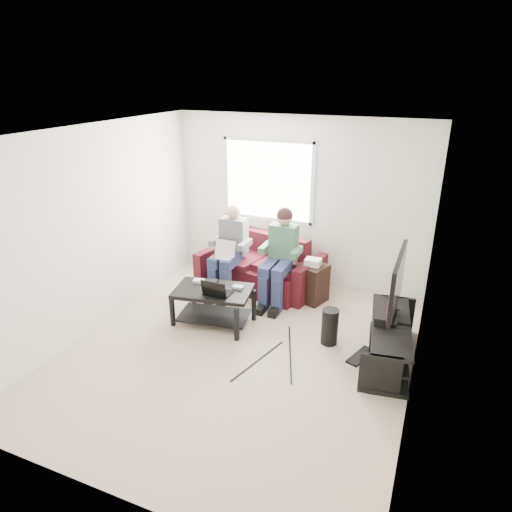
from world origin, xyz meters
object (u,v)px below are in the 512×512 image
object	(u,v)px
sofa	(262,269)
tv_stand	(389,343)
coffee_table	(213,298)
end_table	(312,282)
subwoofer	(330,327)
tv	(397,284)

from	to	relation	value
sofa	tv_stand	xyz separation A→B (m)	(2.11, -1.21, -0.09)
coffee_table	tv_stand	world-z (taller)	coffee_table
end_table	sofa	bearing A→B (deg)	171.30
coffee_table	subwoofer	world-z (taller)	coffee_table
tv_stand	tv	bearing A→B (deg)	91.47
coffee_table	tv	size ratio (longest dim) A/B	1.00
coffee_table	end_table	bearing A→B (deg)	47.69
sofa	tv	xyz separation A→B (m)	(2.11, -1.11, 0.63)
coffee_table	subwoofer	bearing A→B (deg)	4.16
tv	tv_stand	bearing A→B (deg)	-88.53
tv_stand	end_table	xyz separation A→B (m)	(-1.25, 1.08, 0.08)
subwoofer	coffee_table	bearing A→B (deg)	-175.84
tv	sofa	bearing A→B (deg)	152.12
tv_stand	coffee_table	bearing A→B (deg)	-178.62
subwoofer	end_table	distance (m)	1.15
sofa	tv_stand	size ratio (longest dim) A/B	1.27
tv_stand	subwoofer	world-z (taller)	tv_stand
coffee_table	sofa	bearing A→B (deg)	81.84
subwoofer	tv	bearing A→B (deg)	3.26
sofa	coffee_table	bearing A→B (deg)	-98.16
sofa	tv	distance (m)	2.47
sofa	subwoofer	world-z (taller)	sofa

